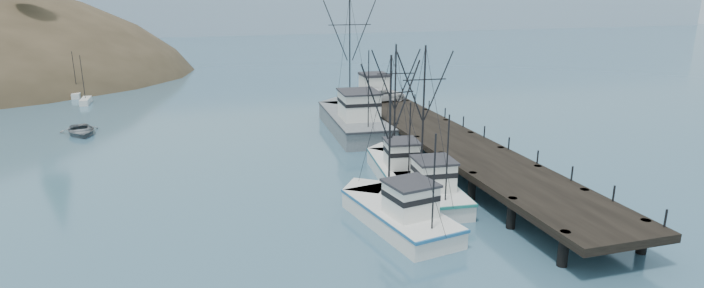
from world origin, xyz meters
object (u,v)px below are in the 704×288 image
trawler_near (425,186)px  motorboat (81,134)px  trawler_far (396,166)px  pier (444,138)px  trawler_mid (396,212)px  pier_shed (374,85)px  pickup_truck (383,94)px  work_vessel (353,119)px

trawler_near → motorboat: (-26.48, 26.08, -0.82)m
trawler_near → trawler_far: 4.95m
pier → trawler_mid: trawler_mid is taller
trawler_near → motorboat: trawler_near is taller
pier_shed → pickup_truck: bearing=-84.8°
work_vessel → motorboat: work_vessel is taller
work_vessel → pickup_truck: 6.79m
trawler_near → pier_shed: bearing=79.1°
trawler_near → motorboat: bearing=135.4°
trawler_far → trawler_near: bearing=-86.6°
trawler_near → pickup_truck: bearing=77.4°
pier_shed → pier: bearing=-88.8°
pier_shed → motorboat: size_ratio=0.61×
work_vessel → trawler_near: bearing=-91.6°
trawler_mid → motorboat: 37.57m
pier → motorboat: 36.48m
trawler_far → pickup_truck: trawler_far is taller
pier_shed → pickup_truck: pier_shed is taller
trawler_far → motorboat: trawler_far is taller
trawler_near → trawler_far: size_ratio=1.03×
trawler_far → work_vessel: (0.85, 14.72, 0.41)m
trawler_far → pickup_truck: 20.16m
trawler_mid → pier_shed: trawler_mid is taller
pier → trawler_far: (-5.84, -3.76, -0.87)m
trawler_far → pier: bearing=32.7°
trawler_near → work_vessel: 19.67m
trawler_mid → pier_shed: 31.77m
trawler_mid → motorboat: bearing=127.5°
trawler_mid → trawler_far: trawler_mid is taller
trawler_far → motorboat: bearing=141.1°
trawler_near → work_vessel: bearing=88.4°
pier → motorboat: bearing=151.5°
trawler_mid → trawler_far: size_ratio=1.04×
trawler_far → pier_shed: trawler_far is taller
trawler_near → pickup_truck: size_ratio=2.07×
pier_shed → trawler_far: bearing=-104.1°
trawler_mid → trawler_far: bearing=69.0°
pier → pickup_truck: size_ratio=8.32×
trawler_near → work_vessel: size_ratio=0.64×
trawler_mid → work_vessel: (4.17, 23.39, 0.41)m
motorboat → trawler_far: bearing=-53.6°
pier → pier_shed: pier_shed is taller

